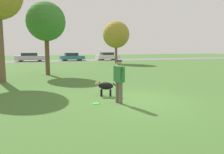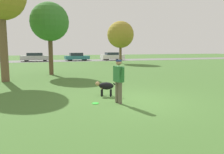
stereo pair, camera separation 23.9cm
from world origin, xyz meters
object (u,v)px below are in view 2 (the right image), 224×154
at_px(person, 119,78).
at_px(dog, 105,86).
at_px(frisbee, 95,103).
at_px(parked_car_teal, 77,57).
at_px(tree_far_right, 121,35).
at_px(tree_mid_center, 50,22).
at_px(parked_car_silver, 36,57).
at_px(parked_car_white, 112,56).

relative_size(person, dog, 1.73).
bearing_deg(frisbee, parked_car_teal, 82.93).
relative_size(dog, tree_far_right, 0.17).
bearing_deg(frisbee, person, -13.30).
height_order(dog, parked_car_teal, parked_car_teal).
bearing_deg(parked_car_teal, tree_far_right, -63.86).
bearing_deg(frisbee, dog, 58.18).
height_order(dog, frisbee, dog).
relative_size(tree_mid_center, parked_car_silver, 1.21).
bearing_deg(person, parked_car_silver, 175.38).
height_order(dog, parked_car_white, parked_car_white).
bearing_deg(person, frisbee, -115.30).
bearing_deg(parked_car_teal, parked_car_white, -3.63).
distance_m(parked_car_silver, parked_car_teal, 6.44).
xyz_separation_m(person, parked_car_silver, (-3.71, 28.69, -0.28)).
distance_m(person, tree_mid_center, 10.58).
xyz_separation_m(tree_far_right, parked_car_white, (1.51, 8.44, -3.15)).
height_order(frisbee, parked_car_white, parked_car_white).
xyz_separation_m(person, dog, (-0.13, 1.34, -0.53)).
distance_m(person, frisbee, 1.28).
distance_m(tree_mid_center, parked_car_white, 21.96).
xyz_separation_m(tree_mid_center, parked_car_white, (10.88, 18.78, -3.31)).
bearing_deg(tree_mid_center, person, -78.41).
height_order(parked_car_silver, parked_car_teal, parked_car_silver).
bearing_deg(parked_car_silver, parked_car_teal, 3.31).
bearing_deg(parked_car_teal, tree_mid_center, -106.13).
xyz_separation_m(dog, parked_car_white, (8.97, 27.38, 0.25)).
distance_m(dog, parked_car_white, 28.82).
xyz_separation_m(parked_car_silver, parked_car_teal, (6.44, 0.20, -0.03)).
height_order(tree_far_right, parked_car_teal, tree_far_right).
height_order(person, tree_far_right, tree_far_right).
bearing_deg(tree_far_right, tree_mid_center, -132.16).
bearing_deg(parked_car_white, tree_mid_center, -122.67).
bearing_deg(dog, tree_far_right, -87.23).
distance_m(person, dog, 1.45).
xyz_separation_m(tree_mid_center, parked_car_teal, (4.76, 18.96, -3.33)).
height_order(tree_mid_center, parked_car_teal, tree_mid_center).
bearing_deg(dog, parked_car_teal, -71.64).
xyz_separation_m(tree_mid_center, tree_far_right, (9.37, 10.35, -0.15)).
relative_size(tree_far_right, parked_car_silver, 1.24).
distance_m(person, parked_car_teal, 29.02).
bearing_deg(parked_car_teal, frisbee, -99.10).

